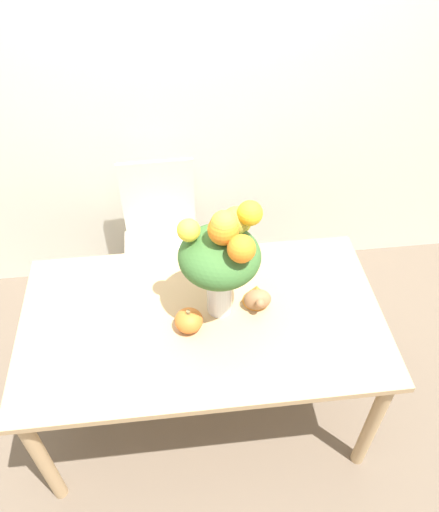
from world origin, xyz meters
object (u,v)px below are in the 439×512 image
at_px(turkey_figurine, 257,296).
at_px(dining_chair_near_window, 162,241).
at_px(flower_vase, 222,253).
at_px(pumpkin, 189,320).

distance_m(turkey_figurine, dining_chair_near_window, 0.87).
distance_m(flower_vase, dining_chair_near_window, 0.95).
bearing_deg(dining_chair_near_window, pumpkin, -83.68).
height_order(pumpkin, turkey_figurine, pumpkin).
relative_size(flower_vase, pumpkin, 4.67).
bearing_deg(flower_vase, dining_chair_near_window, 109.26).
relative_size(turkey_figurine, dining_chair_near_window, 0.17).
height_order(pumpkin, dining_chair_near_window, dining_chair_near_window).
xyz_separation_m(turkey_figurine, dining_chair_near_window, (-0.40, 0.72, -0.30)).
bearing_deg(dining_chair_near_window, turkey_figurine, -61.94).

